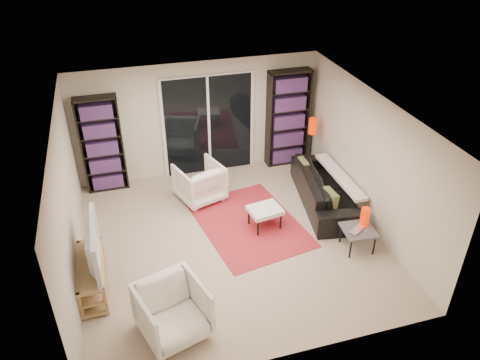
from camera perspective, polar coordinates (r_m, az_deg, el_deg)
name	(u,v)px	position (r m, az deg, el deg)	size (l,w,h in m)	color
floor	(231,240)	(8.20, -1.10, -7.28)	(5.00, 5.00, 0.00)	tan
wall_back	(198,119)	(9.66, -5.10, 7.40)	(5.00, 0.02, 2.40)	beige
wall_front	(286,289)	(5.63, 5.64, -13.14)	(5.00, 0.02, 2.40)	beige
wall_left	(67,206)	(7.37, -20.33, -2.98)	(0.02, 5.00, 2.40)	beige
wall_right	(369,160)	(8.40, 15.51, 2.37)	(0.02, 5.00, 2.40)	beige
ceiling	(229,112)	(6.94, -1.31, 8.31)	(5.00, 5.00, 0.02)	white
sliding_door	(209,125)	(9.72, -3.86, 6.65)	(1.92, 0.08, 2.16)	white
bookshelf_left	(102,145)	(9.47, -16.47, 4.13)	(0.80, 0.30, 1.95)	black
bookshelf_right	(288,118)	(10.07, 5.86, 7.47)	(0.90, 0.30, 2.10)	black
tv_stand	(92,276)	(7.47, -17.57, -11.08)	(0.39, 1.23, 0.50)	tan
tv	(87,246)	(7.10, -18.15, -7.62)	(1.18, 0.15, 0.68)	black
rug	(249,224)	(8.55, 1.11, -5.35)	(1.65, 2.24, 0.01)	#B22630
sofa	(326,189)	(9.07, 10.41, -1.03)	(2.24, 0.88, 0.66)	black
armchair_back	(200,182)	(9.06, -4.95, -0.26)	(0.80, 0.83, 0.75)	white
armchair_front	(173,311)	(6.53, -8.19, -15.57)	(0.84, 0.87, 0.79)	white
ottoman	(265,211)	(8.30, 3.06, -3.79)	(0.63, 0.54, 0.40)	white
side_table	(359,231)	(8.04, 14.25, -6.06)	(0.56, 0.56, 0.40)	#4E4D53
laptop	(360,231)	(7.96, 14.38, -6.04)	(0.32, 0.21, 0.03)	silver
table_lamp	(365,217)	(8.04, 14.97, -4.37)	(0.15, 0.15, 0.33)	red
floor_lamp	(312,132)	(9.81, 8.78, 5.76)	(0.19, 0.19, 1.23)	black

